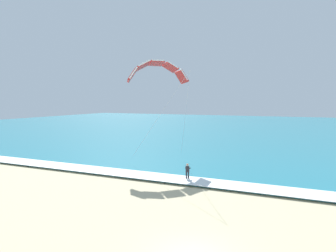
# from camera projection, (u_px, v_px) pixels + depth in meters

# --- Properties ---
(sea) EXTENTS (200.00, 120.00, 0.20)m
(sea) POSITION_uv_depth(u_px,v_px,m) (279.00, 129.00, 80.12)
(sea) COLOR teal
(sea) RESTS_ON ground
(surf_foam) EXTENTS (200.00, 2.83, 0.04)m
(surf_foam) POSITION_uv_depth(u_px,v_px,m) (239.00, 186.00, 26.24)
(surf_foam) COLOR white
(surf_foam) RESTS_ON sea
(surfboard) EXTENTS (0.67, 1.45, 0.09)m
(surfboard) POSITION_uv_depth(u_px,v_px,m) (187.00, 181.00, 28.73)
(surfboard) COLOR white
(surfboard) RESTS_ON ground
(kitesurfer) EXTENTS (0.58, 0.58, 1.69)m
(kitesurfer) POSITION_uv_depth(u_px,v_px,m) (187.00, 171.00, 28.67)
(kitesurfer) COLOR #232328
(kitesurfer) RESTS_ON ground
(kite_primary) EXTENTS (8.96, 8.46, 11.26)m
(kite_primary) POSITION_uv_depth(u_px,v_px,m) (157.00, 70.00, 35.54)
(kite_primary) COLOR red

